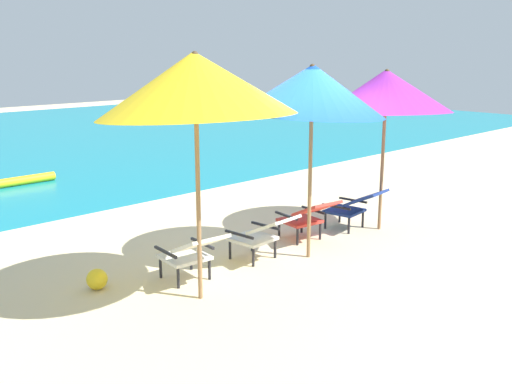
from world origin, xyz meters
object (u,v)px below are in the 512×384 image
at_px(swim_buoy, 17,181).
at_px(beach_umbrella_right, 386,91).
at_px(lounge_chair_near_right, 308,215).
at_px(beach_umbrella_center, 312,90).
at_px(beach_ball, 97,279).
at_px(lounge_chair_far_left, 192,251).
at_px(lounge_chair_near_left, 262,232).
at_px(lounge_chair_far_right, 355,205).
at_px(beach_umbrella_left, 195,84).

relative_size(swim_buoy, beach_umbrella_right, 0.59).
relative_size(lounge_chair_near_right, beach_umbrella_center, 0.36).
bearing_deg(beach_ball, swim_buoy, 76.22).
distance_m(beach_umbrella_right, beach_ball, 4.91).
distance_m(swim_buoy, lounge_chair_far_left, 6.66).
bearing_deg(lounge_chair_near_right, lounge_chair_near_left, -172.66).
xyz_separation_m(swim_buoy, lounge_chair_near_left, (0.57, -6.69, 0.31)).
relative_size(lounge_chair_near_right, beach_umbrella_right, 0.35).
bearing_deg(beach_umbrella_center, swim_buoy, 99.30).
bearing_deg(lounge_chair_far_right, beach_umbrella_right, -36.13).
relative_size(lounge_chair_near_left, beach_ball, 3.67).
relative_size(swim_buoy, beach_umbrella_center, 0.61).
bearing_deg(beach_umbrella_right, lounge_chair_far_left, 175.37).
bearing_deg(swim_buoy, lounge_chair_near_left, -85.12).
relative_size(beach_umbrella_right, beach_ball, 10.84).
bearing_deg(beach_umbrella_center, lounge_chair_near_right, 42.78).
xyz_separation_m(lounge_chair_near_right, beach_umbrella_center, (-0.48, -0.44, 1.84)).
distance_m(lounge_chair_near_left, beach_umbrella_left, 2.41).
height_order(beach_umbrella_center, beach_ball, beach_umbrella_center).
relative_size(beach_umbrella_center, beach_ball, 10.50).
distance_m(lounge_chair_near_right, beach_umbrella_left, 3.14).
height_order(lounge_chair_far_left, beach_umbrella_left, beach_umbrella_left).
bearing_deg(lounge_chair_far_right, beach_umbrella_center, -167.35).
relative_size(lounge_chair_near_left, lounge_chair_far_right, 0.97).
distance_m(swim_buoy, beach_umbrella_center, 7.40).
xyz_separation_m(swim_buoy, beach_ball, (-1.47, -6.01, 0.03)).
bearing_deg(beach_umbrella_right, beach_umbrella_center, -177.41).
distance_m(swim_buoy, lounge_chair_near_right, 6.76).
bearing_deg(lounge_chair_far_left, lounge_chair_far_right, -0.70).
relative_size(lounge_chair_far_left, beach_umbrella_center, 0.35).
distance_m(swim_buoy, lounge_chair_far_right, 7.16).
bearing_deg(beach_umbrella_center, lounge_chair_far_left, 168.00).
distance_m(lounge_chair_far_left, beach_umbrella_center, 2.52).
xyz_separation_m(lounge_chair_far_right, beach_umbrella_right, (0.33, -0.24, 1.73)).
height_order(lounge_chair_near_left, lounge_chair_near_right, same).
bearing_deg(lounge_chair_far_right, swim_buoy, 111.14).
distance_m(beach_umbrella_left, beach_umbrella_center, 1.91).
bearing_deg(lounge_chair_far_right, lounge_chair_far_left, 179.30).
height_order(swim_buoy, beach_umbrella_left, beach_umbrella_left).
height_order(lounge_chair_near_right, beach_ball, lounge_chair_near_right).
distance_m(lounge_chair_far_left, beach_ball, 1.15).
height_order(lounge_chair_far_right, beach_umbrella_right, beach_umbrella_right).
bearing_deg(beach_umbrella_left, beach_ball, 124.63).
bearing_deg(beach_umbrella_right, lounge_chair_far_right, 143.87).
height_order(lounge_chair_far_left, beach_umbrella_right, beach_umbrella_right).
bearing_deg(beach_umbrella_left, lounge_chair_near_right, 11.80).
bearing_deg(lounge_chair_near_left, lounge_chair_far_right, 0.46).
bearing_deg(beach_umbrella_left, lounge_chair_near_left, 15.24).
bearing_deg(swim_buoy, beach_umbrella_left, -96.14).
distance_m(lounge_chair_far_left, beach_umbrella_left, 2.04).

